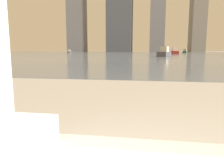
% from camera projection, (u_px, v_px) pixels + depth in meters
% --- Properties ---
extents(towel_stack, '(0.27, 0.21, 0.12)m').
position_uv_depth(towel_stack, '(18.00, 134.00, 0.90)').
color(towel_stack, white).
rests_on(towel_stack, bathtub).
extents(harbor_water, '(180.00, 110.00, 0.01)m').
position_uv_depth(harbor_water, '(147.00, 54.00, 60.50)').
color(harbor_water, slate).
rests_on(harbor_water, ground_plane).
extents(harbor_boat_1, '(1.57, 4.30, 1.60)m').
position_uv_depth(harbor_boat_1, '(175.00, 52.00, 54.70)').
color(harbor_boat_1, maroon).
rests_on(harbor_boat_1, harbor_water).
extents(harbor_boat_2, '(2.45, 4.19, 1.49)m').
position_uv_depth(harbor_boat_2, '(164.00, 53.00, 33.13)').
color(harbor_boat_2, '#4C4C51').
rests_on(harbor_boat_2, harbor_water).
extents(harbor_boat_3, '(1.53, 3.09, 1.11)m').
position_uv_depth(harbor_boat_3, '(69.00, 52.00, 71.90)').
color(harbor_boat_3, '#4C4C51').
rests_on(harbor_boat_3, harbor_water).
extents(harbor_boat_5, '(2.05, 3.77, 1.34)m').
position_uv_depth(harbor_boat_5, '(185.00, 52.00, 72.96)').
color(harbor_boat_5, '#335647').
rests_on(harbor_boat_5, harbor_water).
extents(skyline_tower_0, '(9.65, 7.16, 40.51)m').
position_uv_depth(skyline_tower_0, '(77.00, 14.00, 118.17)').
color(skyline_tower_0, slate).
rests_on(skyline_tower_0, ground_plane).
extents(skyline_tower_1, '(12.93, 11.69, 48.63)m').
position_uv_depth(skyline_tower_1, '(120.00, 5.00, 113.76)').
color(skyline_tower_1, '#4C515B').
rests_on(skyline_tower_1, ground_plane).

